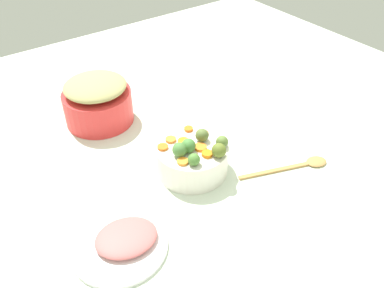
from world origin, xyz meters
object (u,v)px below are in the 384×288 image
at_px(serving_bowl_carrots, 192,158).
at_px(wooden_spoon, 301,165).
at_px(ham_plate, 119,245).
at_px(metal_pot, 99,107).

relative_size(serving_bowl_carrots, wooden_spoon, 0.76).
distance_m(wooden_spoon, ham_plate, 0.63).
bearing_deg(metal_pot, wooden_spoon, 33.35).
relative_size(metal_pot, wooden_spoon, 0.83).
xyz_separation_m(metal_pot, wooden_spoon, (0.62, 0.41, -0.05)).
bearing_deg(serving_bowl_carrots, metal_pot, -165.12).
distance_m(metal_pot, ham_plate, 0.60).
distance_m(serving_bowl_carrots, metal_pot, 0.44).
relative_size(serving_bowl_carrots, ham_plate, 0.88).
bearing_deg(wooden_spoon, metal_pot, -146.65).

